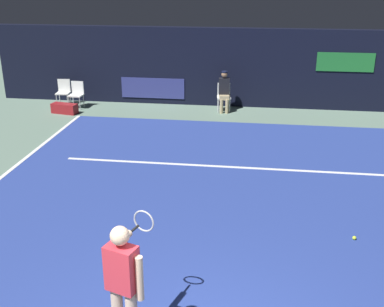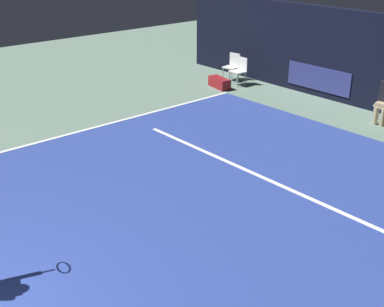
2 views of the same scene
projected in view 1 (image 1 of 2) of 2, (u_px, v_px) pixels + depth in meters
ground_plane at (220, 204)px, 9.38m from camera, size 32.26×32.26×0.00m
court_surface at (220, 204)px, 9.38m from camera, size 10.03×10.90×0.01m
line_service at (227, 167)px, 11.14m from camera, size 7.83×0.10×0.01m
back_wall at (240, 68)px, 15.79m from camera, size 16.85×0.33×2.60m
tennis_player at (124, 282)px, 5.43m from camera, size 0.50×1.04×1.73m
line_judge_on_chair at (224, 91)px, 15.35m from camera, size 0.49×0.56×1.32m
courtside_chair_near at (63, 91)px, 16.12m from camera, size 0.48×0.45×0.88m
courtside_chair_far at (77, 93)px, 15.83m from camera, size 0.45×0.43×0.88m
tennis_ball at (354, 238)px, 8.12m from camera, size 0.07×0.07×0.07m
equipment_bag at (65, 108)px, 15.32m from camera, size 0.88×0.47×0.32m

